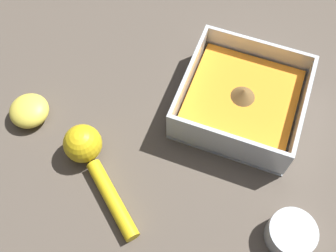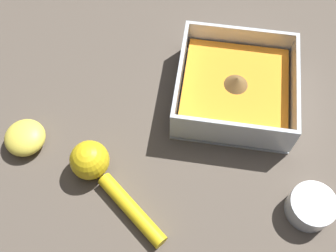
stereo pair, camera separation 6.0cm
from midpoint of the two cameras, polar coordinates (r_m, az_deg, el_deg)
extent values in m
plane|color=brown|center=(0.66, 7.21, 1.55)|extent=(4.00, 4.00, 0.00)
cube|color=silver|center=(0.67, 6.87, 4.16)|extent=(0.19, 0.19, 0.01)
cube|color=silver|center=(0.70, 7.88, 11.99)|extent=(0.19, 0.01, 0.06)
cube|color=silver|center=(0.59, 6.43, -1.38)|extent=(0.19, 0.01, 0.06)
cube|color=silver|center=(0.65, 15.21, 4.70)|extent=(0.01, 0.18, 0.06)
cube|color=silver|center=(0.64, -0.93, 6.88)|extent=(0.01, 0.18, 0.06)
cube|color=orange|center=(0.65, 7.04, 5.04)|extent=(0.17, 0.17, 0.03)
cone|color=brown|center=(0.64, 7.28, 6.21)|extent=(0.04, 0.04, 0.02)
cylinder|color=silver|center=(0.60, 17.28, -11.43)|extent=(0.07, 0.07, 0.04)
cylinder|color=brown|center=(0.60, 17.18, -11.55)|extent=(0.06, 0.06, 0.02)
sphere|color=yellow|center=(0.60, -14.14, -5.10)|extent=(0.06, 0.06, 0.06)
cylinder|color=yellow|center=(0.58, -8.30, -12.20)|extent=(0.11, 0.10, 0.02)
ellipsoid|color=#EFDB4C|center=(0.66, -22.51, -1.81)|extent=(0.06, 0.06, 0.03)
camera|label=1|loc=(0.03, 87.13, 5.32)|focal=42.00mm
camera|label=2|loc=(0.03, -92.87, -5.32)|focal=42.00mm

